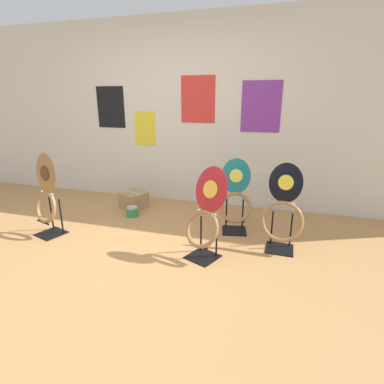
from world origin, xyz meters
TOP-DOWN VIEW (x-y plane):
  - ground_plane at (0.00, 0.00)m, footprint 14.00×14.00m
  - wall_back at (0.00, 2.07)m, footprint 8.00×0.07m
  - toilet_seat_display_teal_sax at (0.98, 1.16)m, footprint 0.41×0.37m
  - toilet_seat_display_woodgrain at (-1.05, 0.45)m, footprint 0.40×0.35m
  - toilet_seat_display_jazz_black at (1.52, 0.86)m, footprint 0.43×0.38m
  - toilet_seat_display_crimson_swirl at (0.80, 0.47)m, footprint 0.47×0.44m
  - paint_can at (-0.40, 1.22)m, footprint 0.16×0.16m
  - storage_box at (-0.54, 1.53)m, footprint 0.43×0.42m

SIDE VIEW (x-z plane):
  - ground_plane at x=0.00m, z-range 0.00..0.00m
  - paint_can at x=-0.40m, z-range 0.00..0.14m
  - storage_box at x=-0.54m, z-range 0.00..0.23m
  - toilet_seat_display_teal_sax at x=0.98m, z-range -0.03..0.82m
  - toilet_seat_display_jazz_black at x=1.52m, z-range -0.03..0.86m
  - toilet_seat_display_woodgrain at x=-1.05m, z-range -0.03..0.92m
  - toilet_seat_display_crimson_swirl at x=0.80m, z-range -0.01..0.90m
  - wall_back at x=0.00m, z-range 0.00..2.60m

